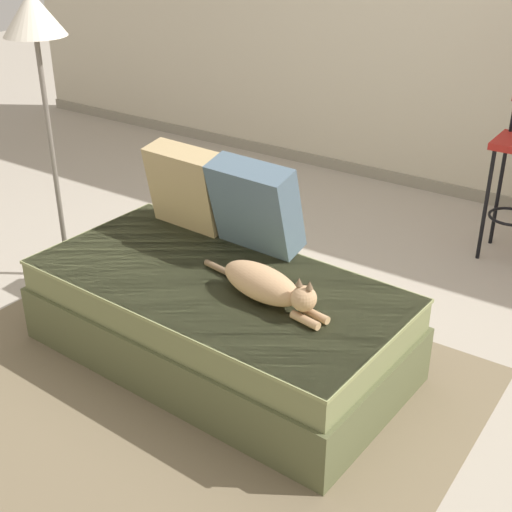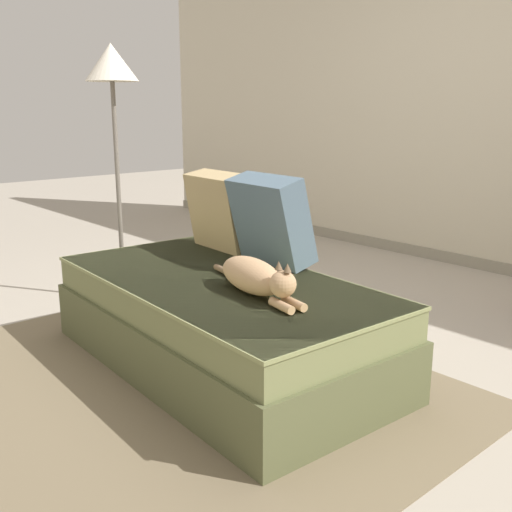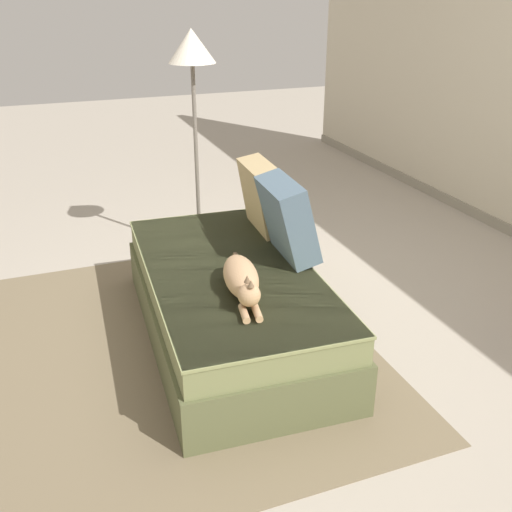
% 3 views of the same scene
% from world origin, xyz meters
% --- Properties ---
extents(ground_plane, '(16.00, 16.00, 0.00)m').
position_xyz_m(ground_plane, '(0.00, 0.00, 0.00)').
color(ground_plane, '#A89E8E').
rests_on(ground_plane, ground).
extents(wall_back_panel, '(8.00, 0.10, 2.60)m').
position_xyz_m(wall_back_panel, '(0.00, 2.25, 1.30)').
color(wall_back_panel, beige).
rests_on(wall_back_panel, ground).
extents(wall_baseboard_trim, '(8.00, 0.02, 0.09)m').
position_xyz_m(wall_baseboard_trim, '(0.00, 2.20, 0.04)').
color(wall_baseboard_trim, gray).
rests_on(wall_baseboard_trim, ground).
extents(area_rug, '(2.47, 2.00, 0.01)m').
position_xyz_m(area_rug, '(0.00, -0.70, 0.00)').
color(area_rug, '#75664C').
rests_on(area_rug, ground).
extents(couch, '(1.82, 1.01, 0.44)m').
position_xyz_m(couch, '(0.00, -0.40, 0.22)').
color(couch, brown).
rests_on(couch, ground).
extents(throw_pillow_corner, '(0.43, 0.24, 0.44)m').
position_xyz_m(throw_pillow_corner, '(-0.47, -0.02, 0.66)').
color(throw_pillow_corner, tan).
rests_on(throw_pillow_corner, couch).
extents(throw_pillow_middle, '(0.45, 0.29, 0.46)m').
position_xyz_m(throw_pillow_middle, '(-0.02, -0.05, 0.67)').
color(throw_pillow_middle, '#4C6070').
rests_on(throw_pillow_middle, couch).
extents(cat, '(0.73, 0.24, 0.19)m').
position_xyz_m(cat, '(0.29, -0.43, 0.51)').
color(cat, tan).
rests_on(cat, couch).
extents(floor_lamp, '(0.32, 0.32, 1.59)m').
position_xyz_m(floor_lamp, '(-1.23, -0.23, 1.34)').
color(floor_lamp, slate).
rests_on(floor_lamp, ground).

